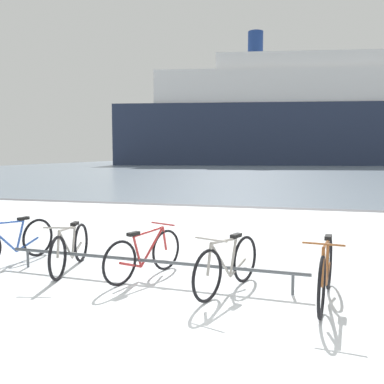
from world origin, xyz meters
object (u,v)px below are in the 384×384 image
bicycle_2 (145,254)px  bicycle_4 (326,272)px  bicycle_3 (227,265)px  bicycle_0 (12,242)px  ferry_ship (310,120)px  bicycle_1 (70,248)px

bicycle_2 → bicycle_4: bicycle_4 is taller
bicycle_3 → bicycle_4: bicycle_4 is taller
bicycle_2 → bicycle_4: 2.55m
bicycle_0 → bicycle_2: 2.41m
bicycle_0 → ferry_ship: bearing=84.4°
bicycle_0 → bicycle_3: 3.72m
bicycle_1 → bicycle_3: 2.57m
bicycle_0 → bicycle_1: bicycle_0 is taller
ferry_ship → bicycle_1: bearing=-94.5°
bicycle_2 → ferry_ship: ferry_ship is taller
bicycle_0 → bicycle_2: (2.40, -0.18, -0.01)m
bicycle_3 → bicycle_4: 1.24m
bicycle_4 → bicycle_1: bearing=172.8°
bicycle_1 → bicycle_3: bicycle_3 is taller
bicycle_0 → bicycle_3: bearing=-7.7°
ferry_ship → bicycle_0: bearing=-95.6°
bicycle_2 → bicycle_3: bearing=-14.0°
ferry_ship → bicycle_4: bearing=-91.1°
bicycle_3 → bicycle_4: (1.23, -0.10, 0.03)m
bicycle_0 → bicycle_1: (1.15, -0.13, -0.01)m
bicycle_1 → ferry_ship: 62.48m
bicycle_0 → bicycle_3: size_ratio=1.10×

